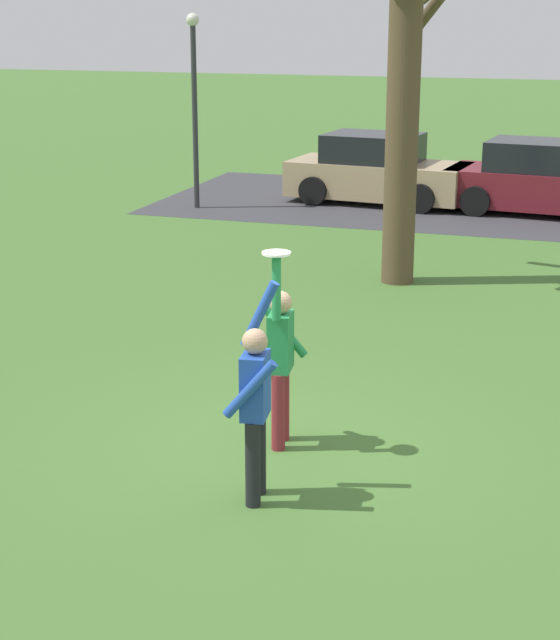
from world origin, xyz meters
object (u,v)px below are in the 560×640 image
at_px(bare_tree_tall, 404,76).
at_px(parked_car_tan, 377,171).
at_px(person_catcher, 281,355).
at_px(parked_car_maroon, 541,180).
at_px(person_defender, 255,400).
at_px(lamppost_by_lot, 194,92).
at_px(frisbee_disc, 276,253).

bearing_deg(bare_tree_tall, parked_car_tan, 105.46).
bearing_deg(bare_tree_tall, person_catcher, -88.39).
height_order(parked_car_tan, parked_car_maroon, same).
height_order(person_defender, lamppost_by_lot, lamppost_by_lot).
height_order(person_catcher, frisbee_disc, frisbee_disc).
relative_size(parked_car_tan, parked_car_maroon, 1.00).
bearing_deg(person_defender, person_catcher, 0.00).
bearing_deg(lamppost_by_lot, person_defender, -65.58).
distance_m(parked_car_tan, parked_car_maroon, 3.73).
bearing_deg(bare_tree_tall, frisbee_disc, -88.20).
height_order(person_catcher, bare_tree_tall, bare_tree_tall).
xyz_separation_m(person_catcher, person_defender, (0.17, -1.26, -0.00)).
bearing_deg(frisbee_disc, person_defender, -82.41).
relative_size(frisbee_disc, parked_car_tan, 0.07).
distance_m(person_catcher, frisbee_disc, 1.13).
distance_m(parked_car_maroon, bare_tree_tall, 7.56).
xyz_separation_m(person_defender, lamppost_by_lot, (-6.06, 13.35, 1.60)).
bearing_deg(person_defender, parked_car_tan, 1.03).
bearing_deg(parked_car_maroon, person_catcher, -90.93).
relative_size(frisbee_disc, bare_tree_tall, 0.04).
relative_size(bare_tree_tall, lamppost_by_lot, 1.60).
bearing_deg(person_defender, lamppost_by_lot, 16.83).
bearing_deg(parked_car_maroon, bare_tree_tall, -98.90).
relative_size(person_defender, parked_car_tan, 0.48).
distance_m(person_defender, frisbee_disc, 1.53).
height_order(person_catcher, parked_car_tan, person_catcher).
bearing_deg(parked_car_tan, bare_tree_tall, -68.93).
distance_m(person_catcher, parked_car_tan, 14.16).
xyz_separation_m(parked_car_maroon, bare_tree_tall, (-1.78, -6.87, 2.60)).
bearing_deg(lamppost_by_lot, frisbee_disc, -64.30).
height_order(person_defender, parked_car_maroon, person_defender).
bearing_deg(frisbee_disc, person_catcher, 97.59).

